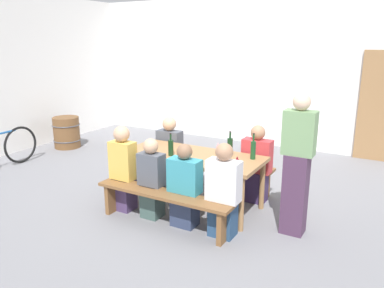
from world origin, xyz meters
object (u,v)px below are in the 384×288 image
object	(u,v)px
tasting_table	(192,160)
wine_glass_2	(237,160)
wine_bottle_1	(230,145)
wine_glass_0	(225,147)
seated_guest_near_2	(185,188)
seated_guest_far_0	(170,152)
wine_barrel	(67,132)
wooden_door	(384,107)
seated_guest_near_3	(223,193)
bench_far	(215,167)
standing_host	(297,167)
bench_near	(163,200)
wine_bottle_2	(171,147)
wine_bottle_0	(253,150)
seated_guest_near_1	(152,180)
seated_guest_near_0	(123,170)
wine_glass_1	(218,146)
seated_guest_far_1	(256,166)

from	to	relation	value
tasting_table	wine_glass_2	size ratio (longest dim) A/B	12.10
wine_bottle_1	wine_glass_0	world-z (taller)	wine_bottle_1
seated_guest_near_2	seated_guest_far_0	size ratio (longest dim) A/B	0.97
tasting_table	wine_barrel	world-z (taller)	tasting_table
wooden_door	seated_guest_near_3	bearing A→B (deg)	-107.91
wine_barrel	bench_far	bearing A→B (deg)	-8.41
bench_far	tasting_table	bearing A→B (deg)	-90.00
seated_guest_far_0	standing_host	size ratio (longest dim) A/B	0.65
wooden_door	standing_host	distance (m)	3.77
wine_glass_0	wine_glass_2	bearing A→B (deg)	-50.07
bench_near	standing_host	size ratio (longest dim) A/B	1.09
wooden_door	bench_far	world-z (taller)	wooden_door
wine_glass_0	bench_near	bearing A→B (deg)	-114.08
wine_bottle_2	wine_glass_2	world-z (taller)	wine_bottle_2
tasting_table	seated_guest_far_0	bearing A→B (deg)	142.02
bench_near	wine_bottle_2	world-z (taller)	wine_bottle_2
wine_bottle_0	seated_guest_near_3	world-z (taller)	seated_guest_near_3
seated_guest_near_1	wine_bottle_1	bearing A→B (deg)	-38.20
seated_guest_near_0	wine_barrel	world-z (taller)	seated_guest_near_0
bench_near	seated_guest_far_0	xyz separation A→B (m)	(-0.74, 1.31, 0.17)
wine_bottle_1	seated_guest_near_1	xyz separation A→B (m)	(-0.70, -0.89, -0.35)
bench_near	seated_guest_near_0	xyz separation A→B (m)	(-0.74, 0.15, 0.22)
wooden_door	seated_guest_near_1	xyz separation A→B (m)	(-2.39, -4.20, -0.54)
seated_guest_near_0	bench_near	bearing A→B (deg)	-101.43
wine_bottle_1	wine_glass_1	bearing A→B (deg)	-164.00
bench_near	standing_host	distance (m)	1.67
seated_guest_near_3	wine_glass_0	bearing A→B (deg)	24.21
wine_bottle_0	seated_guest_near_1	distance (m)	1.39
wine_glass_2	seated_guest_near_0	bearing A→B (deg)	-167.97
bench_near	standing_host	xyz separation A→B (m)	(1.46, 0.64, 0.48)
wine_glass_1	bench_near	bearing A→B (deg)	-105.05
wine_bottle_2	wine_glass_2	size ratio (longest dim) A/B	1.94
seated_guest_far_0	wine_barrel	size ratio (longest dim) A/B	1.64
bench_far	standing_host	world-z (taller)	standing_host
wine_glass_0	seated_guest_far_1	bearing A→B (deg)	50.97
wine_glass_2	bench_far	bearing A→B (deg)	128.26
wine_bottle_2	seated_guest_near_1	bearing A→B (deg)	-96.51
wooden_door	standing_host	xyz separation A→B (m)	(-0.65, -3.71, -0.22)
wooden_door	seated_guest_near_0	bearing A→B (deg)	-124.18
wine_bottle_1	seated_guest_far_1	world-z (taller)	seated_guest_far_1
seated_guest_near_3	seated_guest_far_0	bearing A→B (deg)	52.20
seated_guest_far_1	standing_host	bearing A→B (deg)	47.73
wooden_door	tasting_table	world-z (taller)	wooden_door
seated_guest_near_2	wine_bottle_2	bearing A→B (deg)	48.81
wine_glass_1	wine_glass_0	bearing A→B (deg)	-29.32
wine_glass_0	wine_barrel	size ratio (longest dim) A/B	0.24
seated_guest_far_0	wine_barrel	distance (m)	3.23
wine_barrel	wine_bottle_2	bearing A→B (deg)	-22.14
tasting_table	wine_glass_2	xyz separation A→B (m)	(0.78, -0.26, 0.19)
tasting_table	bench_near	size ratio (longest dim) A/B	1.05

